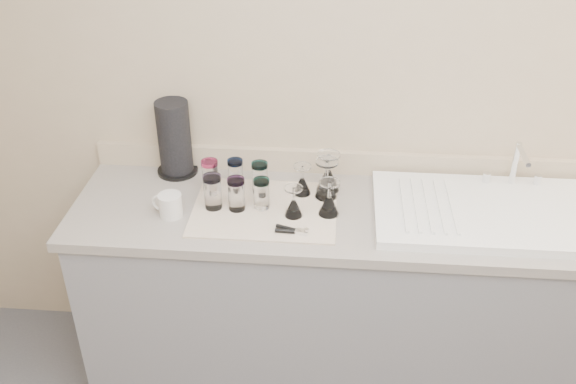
# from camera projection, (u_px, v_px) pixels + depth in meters

# --- Properties ---
(room_envelope) EXTENTS (3.54, 3.50, 2.52)m
(room_envelope) POSITION_uv_depth(u_px,v_px,m) (340.00, 273.00, 1.11)
(room_envelope) COLOR #4E4E53
(room_envelope) RESTS_ON ground
(counter_unit) EXTENTS (2.06, 0.62, 0.90)m
(counter_unit) POSITION_uv_depth(u_px,v_px,m) (333.00, 298.00, 2.70)
(counter_unit) COLOR slate
(counter_unit) RESTS_ON ground
(sink_unit) EXTENTS (0.82, 0.50, 0.22)m
(sink_unit) POSITION_uv_depth(u_px,v_px,m) (484.00, 211.00, 2.42)
(sink_unit) COLOR white
(sink_unit) RESTS_ON counter_unit
(dish_towel) EXTENTS (0.55, 0.42, 0.01)m
(dish_towel) POSITION_uv_depth(u_px,v_px,m) (265.00, 209.00, 2.46)
(dish_towel) COLOR silver
(dish_towel) RESTS_ON counter_unit
(tumbler_teal) EXTENTS (0.07, 0.07, 0.13)m
(tumbler_teal) POSITION_uv_depth(u_px,v_px,m) (210.00, 175.00, 2.54)
(tumbler_teal) COLOR white
(tumbler_teal) RESTS_ON dish_towel
(tumbler_cyan) EXTENTS (0.06, 0.06, 0.12)m
(tumbler_cyan) POSITION_uv_depth(u_px,v_px,m) (236.00, 174.00, 2.56)
(tumbler_cyan) COLOR white
(tumbler_cyan) RESTS_ON dish_towel
(tumbler_purple) EXTENTS (0.07, 0.07, 0.13)m
(tumbler_purple) POSITION_uv_depth(u_px,v_px,m) (260.00, 177.00, 2.53)
(tumbler_purple) COLOR white
(tumbler_purple) RESTS_ON dish_towel
(tumbler_magenta) EXTENTS (0.07, 0.07, 0.14)m
(tumbler_magenta) POSITION_uv_depth(u_px,v_px,m) (213.00, 192.00, 2.43)
(tumbler_magenta) COLOR white
(tumbler_magenta) RESTS_ON dish_towel
(tumbler_blue) EXTENTS (0.07, 0.07, 0.13)m
(tumbler_blue) POSITION_uv_depth(u_px,v_px,m) (236.00, 194.00, 2.42)
(tumbler_blue) COLOR white
(tumbler_blue) RESTS_ON dish_towel
(tumbler_lavender) EXTENTS (0.06, 0.06, 0.12)m
(tumbler_lavender) POSITION_uv_depth(u_px,v_px,m) (262.00, 193.00, 2.43)
(tumbler_lavender) COLOR white
(tumbler_lavender) RESTS_ON dish_towel
(goblet_back_left) EXTENTS (0.07, 0.07, 0.13)m
(goblet_back_left) POSITION_uv_depth(u_px,v_px,m) (302.00, 184.00, 2.53)
(goblet_back_left) COLOR white
(goblet_back_left) RESTS_ON dish_towel
(goblet_back_right) EXTENTS (0.09, 0.09, 0.16)m
(goblet_back_right) POSITION_uv_depth(u_px,v_px,m) (326.00, 185.00, 2.51)
(goblet_back_right) COLOR white
(goblet_back_right) RESTS_ON dish_towel
(goblet_front_left) EXTENTS (0.07, 0.07, 0.12)m
(goblet_front_left) POSITION_uv_depth(u_px,v_px,m) (294.00, 206.00, 2.40)
(goblet_front_left) COLOR white
(goblet_front_left) RESTS_ON dish_towel
(goblet_front_right) EXTENTS (0.08, 0.08, 0.14)m
(goblet_front_right) POSITION_uv_depth(u_px,v_px,m) (329.00, 203.00, 2.41)
(goblet_front_right) COLOR white
(goblet_front_right) RESTS_ON dish_towel
(goblet_extra) EXTENTS (0.09, 0.09, 0.16)m
(goblet_extra) POSITION_uv_depth(u_px,v_px,m) (328.00, 178.00, 2.55)
(goblet_extra) COLOR white
(goblet_extra) RESTS_ON dish_towel
(can_opener) EXTENTS (0.12, 0.06, 0.02)m
(can_opener) POSITION_uv_depth(u_px,v_px,m) (292.00, 231.00, 2.32)
(can_opener) COLOR silver
(can_opener) RESTS_ON dish_towel
(white_mug) EXTENTS (0.13, 0.11, 0.09)m
(white_mug) POSITION_uv_depth(u_px,v_px,m) (170.00, 205.00, 2.41)
(white_mug) COLOR silver
(white_mug) RESTS_ON counter_unit
(paper_towel_roll) EXTENTS (0.17, 0.17, 0.32)m
(paper_towel_roll) POSITION_uv_depth(u_px,v_px,m) (175.00, 139.00, 2.63)
(paper_towel_roll) COLOR black
(paper_towel_roll) RESTS_ON counter_unit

